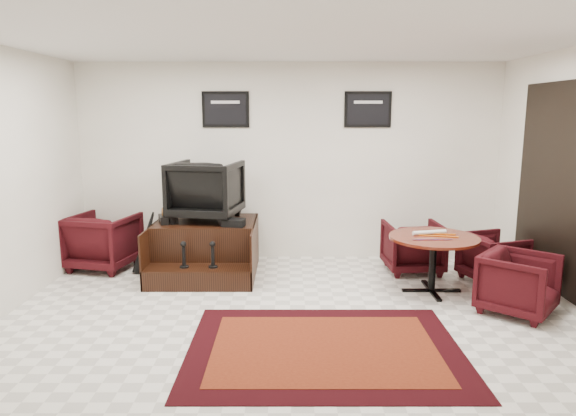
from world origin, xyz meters
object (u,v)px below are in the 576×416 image
object	(u,v)px
armchair_side	(103,238)
meeting_table	(434,243)
table_chair_back	(413,244)
table_chair_corner	(519,281)
shine_podium	(206,249)
shine_chair	(206,187)
table_chair_window	(494,255)

from	to	relation	value
armchair_side	meeting_table	distance (m)	4.35
table_chair_back	armchair_side	bearing A→B (deg)	-4.93
meeting_table	table_chair_corner	xyz separation A→B (m)	(0.73, -0.66, -0.24)
shine_podium	armchair_side	xyz separation A→B (m)	(-1.43, 0.18, 0.10)
shine_podium	meeting_table	xyz separation A→B (m)	(2.81, -0.77, 0.28)
shine_chair	table_chair_window	distance (m)	3.81
shine_chair	table_chair_window	bearing A→B (deg)	-177.71
meeting_table	table_chair_corner	bearing A→B (deg)	-41.99
shine_chair	table_chair_corner	xyz separation A→B (m)	(3.54, -1.57, -0.77)
shine_chair	table_chair_window	world-z (taller)	shine_chair
shine_chair	table_chair_corner	bearing A→B (deg)	166.61
armchair_side	table_chair_corner	xyz separation A→B (m)	(4.97, -1.61, -0.06)
shine_chair	table_chair_corner	distance (m)	3.95
shine_chair	armchair_side	xyz separation A→B (m)	(-1.43, 0.04, -0.71)
armchair_side	table_chair_back	distance (m)	4.20
shine_chair	armchair_side	distance (m)	1.60
shine_chair	meeting_table	xyz separation A→B (m)	(2.81, -0.91, -0.53)
shine_chair	table_chair_back	size ratio (longest dim) A/B	1.19
table_chair_window	table_chair_corner	world-z (taller)	table_chair_corner
shine_podium	shine_chair	xyz separation A→B (m)	(0.00, 0.14, 0.81)
shine_chair	meeting_table	world-z (taller)	shine_chair
shine_podium	table_chair_back	distance (m)	2.77
shine_podium	table_chair_window	bearing A→B (deg)	-6.07
shine_podium	table_chair_corner	world-z (taller)	table_chair_corner
meeting_table	table_chair_back	world-z (taller)	table_chair_back
table_chair_window	table_chair_corner	bearing A→B (deg)	154.30
shine_podium	armchair_side	size ratio (longest dim) A/B	1.65
meeting_table	table_chair_corner	world-z (taller)	table_chair_corner
shine_chair	table_chair_corner	world-z (taller)	shine_chair
meeting_table	table_chair_window	xyz separation A→B (m)	(0.88, 0.38, -0.25)
armchair_side	table_chair_corner	distance (m)	5.23
shine_podium	meeting_table	bearing A→B (deg)	-15.34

